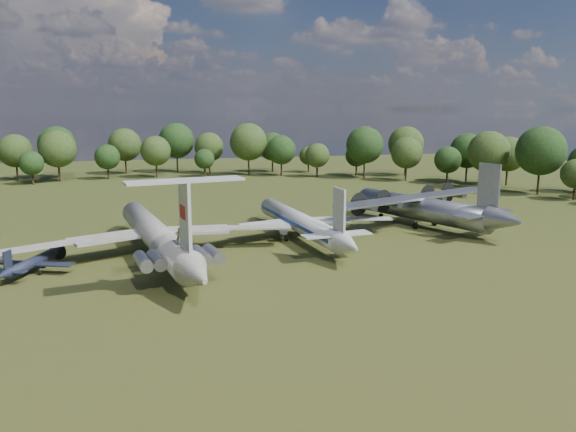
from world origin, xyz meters
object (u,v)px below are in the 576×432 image
object	(u,v)px
an12_transport	(421,212)
person_on_il62	(179,236)
il62_airliner	(156,240)
small_prop_west	(31,266)
tu104_jet	(299,226)

from	to	relation	value
an12_transport	person_on_il62	size ratio (longest dim) A/B	20.27
il62_airliner	small_prop_west	size ratio (longest dim) A/B	3.70
an12_transport	person_on_il62	world-z (taller)	person_on_il62
tu104_jet	person_on_il62	size ratio (longest dim) A/B	21.58
small_prop_west	person_on_il62	bearing A→B (deg)	-7.55
il62_airliner	an12_transport	xyz separation A→B (m)	(43.51, 10.41, 0.08)
person_on_il62	tu104_jet	bearing A→B (deg)	-134.01
person_on_il62	an12_transport	bearing A→B (deg)	-150.39
il62_airliner	an12_transport	distance (m)	44.74
il62_airliner	an12_transport	size ratio (longest dim) A/B	1.30
small_prop_west	person_on_il62	distance (m)	20.12
an12_transport	tu104_jet	bearing A→B (deg)	168.05
tu104_jet	small_prop_west	size ratio (longest dim) A/B	3.03
il62_airliner	small_prop_west	xyz separation A→B (m)	(-14.64, -3.88, -1.45)
tu104_jet	person_on_il62	world-z (taller)	person_on_il62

